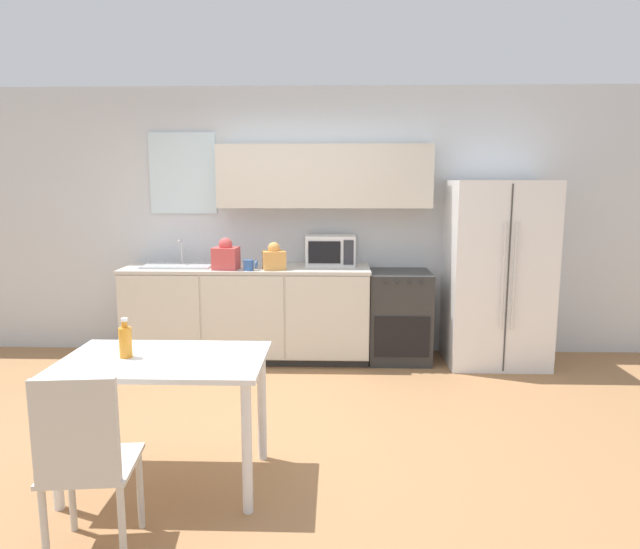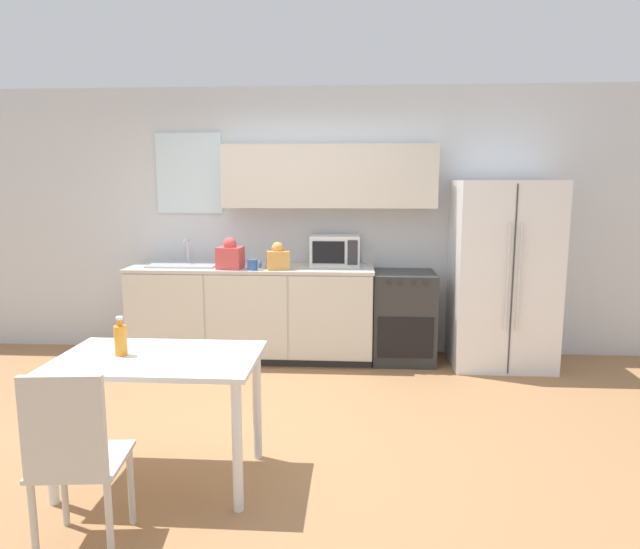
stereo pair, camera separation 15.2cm
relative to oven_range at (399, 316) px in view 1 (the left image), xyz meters
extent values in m
plane|color=#9E7047|center=(-1.21, -1.67, -0.44)|extent=(12.00, 12.00, 0.00)
cube|color=silver|center=(-1.21, 0.33, 0.91)|extent=(12.00, 0.06, 2.70)
cube|color=silver|center=(-2.19, 0.29, 1.40)|extent=(0.68, 0.04, 0.81)
cube|color=beige|center=(-0.74, 0.14, 1.37)|extent=(2.09, 0.32, 0.61)
cube|color=#333333|center=(-1.51, 0.01, -0.40)|extent=(2.39, 0.57, 0.08)
cube|color=beige|center=(-1.51, -0.02, 0.05)|extent=(2.39, 0.63, 0.82)
cube|color=beige|center=(-2.30, -0.34, 0.05)|extent=(0.78, 0.01, 0.80)
cube|color=beige|center=(-1.51, -0.34, 0.05)|extent=(0.78, 0.01, 0.80)
cube|color=beige|center=(-0.71, -0.34, 0.05)|extent=(0.78, 0.01, 0.80)
cube|color=beige|center=(-1.51, -0.02, 0.48)|extent=(2.41, 0.65, 0.03)
cube|color=#2D2D2D|center=(0.00, 0.00, 0.00)|extent=(0.60, 0.59, 0.89)
cube|color=black|center=(0.00, -0.30, -0.13)|extent=(0.52, 0.01, 0.39)
cylinder|color=#262626|center=(-0.17, -0.30, 0.39)|extent=(0.03, 0.02, 0.03)
cylinder|color=#262626|center=(-0.06, -0.30, 0.39)|extent=(0.03, 0.02, 0.03)
cylinder|color=#262626|center=(0.06, -0.30, 0.39)|extent=(0.03, 0.02, 0.03)
cylinder|color=#262626|center=(0.17, -0.30, 0.39)|extent=(0.03, 0.02, 0.03)
cube|color=white|center=(0.93, -0.06, 0.44)|extent=(0.93, 0.72, 1.78)
cube|color=#3F3F3F|center=(0.93, -0.42, 0.44)|extent=(0.01, 0.01, 1.72)
cylinder|color=silver|center=(0.88, -0.45, 0.48)|extent=(0.02, 0.02, 0.98)
cylinder|color=silver|center=(0.98, -0.45, 0.48)|extent=(0.02, 0.02, 0.98)
cube|color=#B7BABC|center=(-2.19, -0.02, 0.50)|extent=(0.67, 0.38, 0.02)
cylinder|color=silver|center=(-2.19, 0.13, 0.63)|extent=(0.02, 0.02, 0.23)
cylinder|color=silver|center=(-2.19, 0.06, 0.73)|extent=(0.02, 0.14, 0.02)
cube|color=silver|center=(-0.68, 0.11, 0.64)|extent=(0.49, 0.31, 0.30)
cube|color=black|center=(-0.74, -0.05, 0.64)|extent=(0.31, 0.01, 0.22)
cube|color=#2D2D33|center=(-0.51, -0.05, 0.64)|extent=(0.10, 0.01, 0.24)
cylinder|color=#335999|center=(-1.45, -0.24, 0.54)|extent=(0.09, 0.09, 0.10)
torus|color=#335999|center=(-1.38, -0.24, 0.55)|extent=(0.02, 0.08, 0.08)
cube|color=#DB994C|center=(-1.22, -0.17, 0.58)|extent=(0.25, 0.22, 0.18)
sphere|color=#DB994C|center=(-1.22, -0.17, 0.69)|extent=(0.14, 0.14, 0.12)
cube|color=#D14C4C|center=(-1.68, -0.18, 0.60)|extent=(0.25, 0.22, 0.21)
sphere|color=#D14C4C|center=(-1.68, -0.18, 0.73)|extent=(0.14, 0.14, 0.13)
cube|color=white|center=(-1.61, -2.42, 0.31)|extent=(1.15, 0.72, 0.03)
cylinder|color=white|center=(-2.12, -2.72, -0.08)|extent=(0.06, 0.06, 0.73)
cylinder|color=white|center=(-1.09, -2.72, -0.08)|extent=(0.06, 0.06, 0.73)
cylinder|color=white|center=(-2.12, -2.12, -0.08)|extent=(0.06, 0.06, 0.73)
cylinder|color=white|center=(-1.09, -2.12, -0.08)|extent=(0.06, 0.06, 0.73)
cube|color=beige|center=(-1.77, -3.06, 0.00)|extent=(0.44, 0.44, 0.02)
cube|color=beige|center=(-1.75, -3.24, 0.25)|extent=(0.37, 0.07, 0.48)
cylinder|color=beige|center=(-1.95, -2.91, -0.23)|extent=(0.03, 0.03, 0.43)
cylinder|color=beige|center=(-1.62, -2.88, -0.23)|extent=(0.03, 0.03, 0.43)
cylinder|color=beige|center=(-1.92, -3.25, -0.23)|extent=(0.03, 0.03, 0.43)
cylinder|color=beige|center=(-1.58, -3.21, -0.23)|extent=(0.03, 0.03, 0.43)
cylinder|color=orange|center=(-1.83, -2.42, 0.41)|extent=(0.07, 0.07, 0.18)
cylinder|color=orange|center=(-1.83, -2.42, 0.52)|extent=(0.03, 0.03, 0.04)
cylinder|color=white|center=(-1.83, -2.42, 0.54)|extent=(0.04, 0.04, 0.02)
camera|label=1|loc=(-0.61, -5.54, 1.32)|focal=32.00mm
camera|label=2|loc=(-0.46, -5.53, 1.32)|focal=32.00mm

